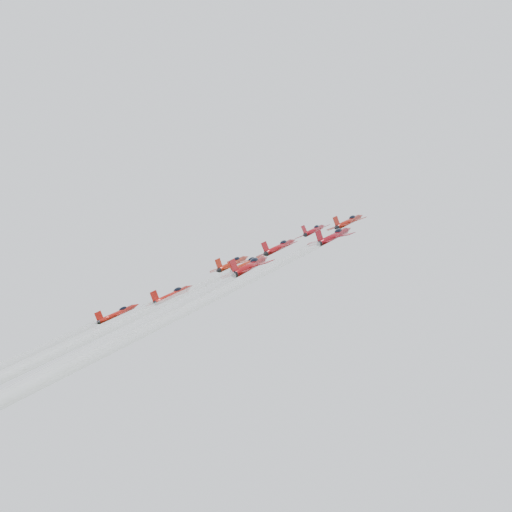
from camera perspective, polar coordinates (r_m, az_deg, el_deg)
The scene contains 7 objects.
jet_lead at distance 164.69m, azimuth 4.68°, elevation 2.08°, with size 9.23×11.45×8.46m.
jet_row2_left at distance 160.13m, azimuth -1.88°, elevation -0.59°, with size 10.45×12.96×9.58m.
jet_row2_center at distance 149.14m, azimuth 1.90°, elevation 0.74°, with size 10.20×12.66×9.35m.
jet_row2_right at distance 140.79m, azimuth 7.43°, elevation 2.76°, with size 8.98×11.14×8.23m.
jet_center at distance 103.13m, azimuth -12.74°, elevation -6.32°, with size 8.35×74.55×53.79m.
jet_rear_right at distance 85.26m, azimuth -19.04°, elevation -9.58°, with size 10.53×93.96×67.79m.
jet_rear_farright at distance 78.93m, azimuth -6.57°, elevation -5.01°, with size 8.46×75.47×54.45m.
Camera 1 is at (80.29, -95.34, 85.99)m, focal length 50.00 mm.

